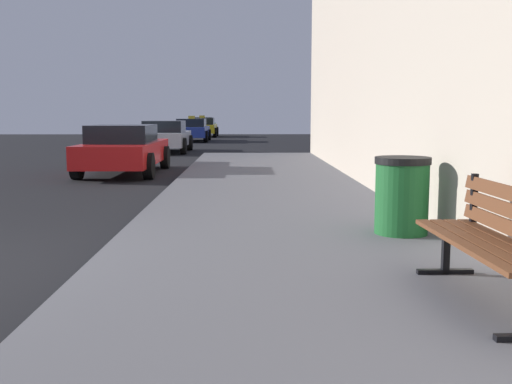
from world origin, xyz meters
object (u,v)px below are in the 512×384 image
object	(u,v)px
car_silver	(165,136)
car_yellow	(202,127)
trash_bin	(402,195)
car_red	(124,149)
bench	(497,234)
car_blue	(192,130)
car_green	(204,125)

from	to	relation	value
car_silver	car_yellow	size ratio (longest dim) A/B	1.01
trash_bin	car_red	bearing A→B (deg)	119.90
car_silver	car_yellow	xyz separation A→B (m)	(0.31, 16.44, 0.00)
bench	car_yellow	size ratio (longest dim) A/B	0.45
car_red	car_blue	bearing A→B (deg)	89.61
car_green	car_yellow	bearing A→B (deg)	-86.62
car_red	car_blue	xyz separation A→B (m)	(0.12, 18.34, 0.00)
bench	car_green	size ratio (longest dim) A/B	0.41
bench	trash_bin	distance (m)	2.59
car_silver	car_blue	size ratio (longest dim) A/B	0.95
car_red	car_silver	world-z (taller)	same
bench	car_silver	distance (m)	20.63
car_red	car_silver	size ratio (longest dim) A/B	1.08
car_yellow	car_green	bearing A→B (deg)	93.38
trash_bin	car_green	distance (m)	41.42
car_blue	trash_bin	bearing A→B (deg)	-79.78
car_green	car_red	bearing A→B (deg)	-89.61
car_green	trash_bin	bearing A→B (deg)	-82.77
car_green	bench	bearing A→B (deg)	-83.14
car_silver	car_yellow	world-z (taller)	car_yellow
bench	car_red	xyz separation A→B (m)	(-5.04, 11.28, -0.02)
trash_bin	car_yellow	bearing A→B (deg)	98.05
trash_bin	car_yellow	world-z (taller)	car_yellow
car_silver	bench	bearing A→B (deg)	-75.59
car_red	car_silver	distance (m)	8.70
car_red	car_yellow	bearing A→B (deg)	89.52
car_silver	car_red	bearing A→B (deg)	-89.36
car_yellow	car_green	distance (m)	7.27
bench	car_green	distance (m)	44.00
car_silver	car_green	world-z (taller)	same
trash_bin	car_red	xyz separation A→B (m)	(-5.00, 8.69, 0.04)
trash_bin	car_red	distance (m)	10.02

